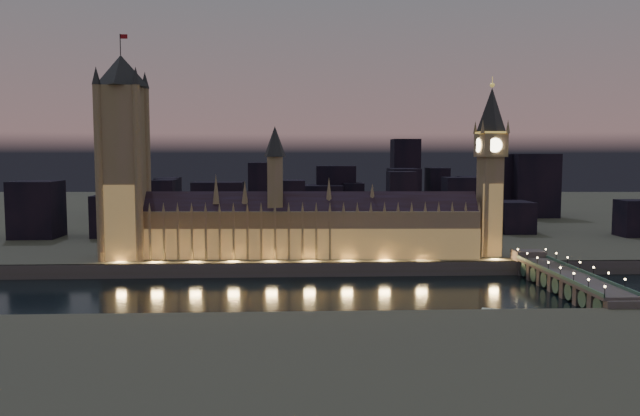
{
  "coord_description": "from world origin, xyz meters",
  "views": [
    {
      "loc": [
        -11.15,
        -308.52,
        70.06
      ],
      "look_at": [
        5.0,
        55.0,
        38.0
      ],
      "focal_mm": 35.0,
      "sensor_mm": 36.0,
      "label": 1
    }
  ],
  "objects_px": {
    "palace_of_westminster": "(307,226)",
    "victoria_tower": "(123,148)",
    "elizabeth_tower": "(491,157)",
    "westminster_bridge": "(564,280)",
    "river_boat": "(508,318)"
  },
  "relations": [
    {
      "from": "westminster_bridge",
      "to": "river_boat",
      "type": "xyz_separation_m",
      "value": [
        -47.84,
        -54.54,
        -4.44
      ]
    },
    {
      "from": "palace_of_westminster",
      "to": "river_boat",
      "type": "xyz_separation_m",
      "value": [
        80.67,
        -119.75,
        -24.81
      ]
    },
    {
      "from": "palace_of_westminster",
      "to": "westminster_bridge",
      "type": "relative_size",
      "value": 1.79
    },
    {
      "from": "palace_of_westminster",
      "to": "elizabeth_tower",
      "type": "bearing_deg",
      "value": 0.09
    },
    {
      "from": "palace_of_westminster",
      "to": "river_boat",
      "type": "distance_m",
      "value": 146.51
    },
    {
      "from": "westminster_bridge",
      "to": "victoria_tower",
      "type": "bearing_deg",
      "value": 164.53
    },
    {
      "from": "elizabeth_tower",
      "to": "westminster_bridge",
      "type": "height_order",
      "value": "elizabeth_tower"
    },
    {
      "from": "elizabeth_tower",
      "to": "westminster_bridge",
      "type": "relative_size",
      "value": 0.95
    },
    {
      "from": "palace_of_westminster",
      "to": "elizabeth_tower",
      "type": "distance_m",
      "value": 117.81
    },
    {
      "from": "palace_of_westminster",
      "to": "victoria_tower",
      "type": "bearing_deg",
      "value": 179.9
    },
    {
      "from": "palace_of_westminster",
      "to": "victoria_tower",
      "type": "relative_size",
      "value": 1.55
    },
    {
      "from": "palace_of_westminster",
      "to": "elizabeth_tower",
      "type": "relative_size",
      "value": 1.88
    },
    {
      "from": "palace_of_westminster",
      "to": "victoria_tower",
      "type": "xyz_separation_m",
      "value": [
        -107.74,
        0.18,
        46.59
      ]
    },
    {
      "from": "westminster_bridge",
      "to": "elizabeth_tower",
      "type": "bearing_deg",
      "value": 105.6
    },
    {
      "from": "palace_of_westminster",
      "to": "victoria_tower",
      "type": "height_order",
      "value": "victoria_tower"
    }
  ]
}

